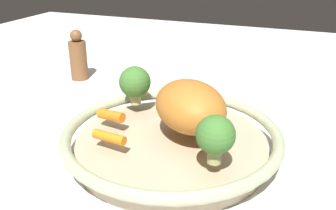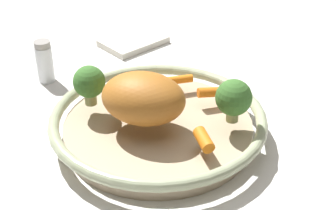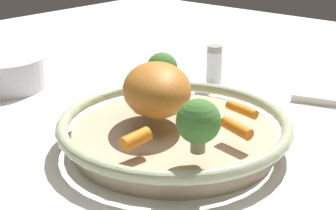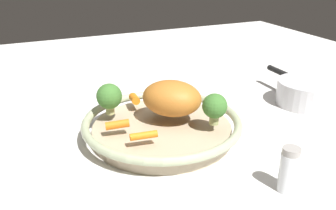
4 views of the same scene
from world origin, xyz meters
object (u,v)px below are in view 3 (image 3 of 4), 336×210
object	(u,v)px
baby_carrot_near_rim	(242,110)
dish_towel	(331,95)
baby_carrot_left	(237,128)
baby_carrot_right	(136,139)
broccoli_floret_large	(198,122)
saucepan	(5,73)
roast_chicken_piece	(157,89)
salt_shaker	(214,66)
serving_bowl	(174,130)
broccoli_floret_mid	(162,69)

from	to	relation	value
baby_carrot_near_rim	dish_towel	distance (m)	0.28
baby_carrot_left	dish_towel	world-z (taller)	baby_carrot_left
baby_carrot_right	broccoli_floret_large	size ratio (longest dim) A/B	0.58
broccoli_floret_large	saucepan	size ratio (longest dim) A/B	0.28
roast_chicken_piece	dish_towel	xyz separation A→B (m)	(0.12, 0.36, -0.08)
dish_towel	salt_shaker	bearing A→B (deg)	-158.54
saucepan	serving_bowl	bearing A→B (deg)	2.75
baby_carrot_left	broccoli_floret_mid	bearing A→B (deg)	161.84
baby_carrot_near_rim	dish_towel	bearing A→B (deg)	84.90
serving_bowl	salt_shaker	bearing A→B (deg)	114.23
baby_carrot_left	dish_towel	xyz separation A→B (m)	(-0.01, 0.34, -0.05)
broccoli_floret_large	broccoli_floret_mid	size ratio (longest dim) A/B	1.04
baby_carrot_near_rim	serving_bowl	bearing A→B (deg)	-133.35
serving_bowl	broccoli_floret_large	xyz separation A→B (m)	(0.10, -0.07, 0.06)
baby_carrot_right	dish_towel	size ratio (longest dim) A/B	0.30
broccoli_floret_large	broccoli_floret_mid	xyz separation A→B (m)	(-0.18, 0.14, -0.00)
roast_chicken_piece	dish_towel	size ratio (longest dim) A/B	0.97
baby_carrot_right	baby_carrot_near_rim	xyz separation A→B (m)	(0.04, 0.18, -0.00)
roast_chicken_piece	broccoli_floret_large	bearing A→B (deg)	-25.83
serving_bowl	saucepan	xyz separation A→B (m)	(-0.43, -0.02, 0.01)
roast_chicken_piece	baby_carrot_near_rim	xyz separation A→B (m)	(0.10, 0.08, -0.03)
broccoli_floret_mid	dish_towel	world-z (taller)	broccoli_floret_mid
roast_chicken_piece	dish_towel	distance (m)	0.39
baby_carrot_near_rim	saucepan	size ratio (longest dim) A/B	0.22
salt_shaker	saucepan	world-z (taller)	salt_shaker
baby_carrot_right	baby_carrot_left	distance (m)	0.14
broccoli_floret_large	dish_towel	bearing A→B (deg)	90.19
baby_carrot_right	broccoli_floret_mid	bearing A→B (deg)	122.42
salt_shaker	broccoli_floret_large	bearing A→B (deg)	-57.16
saucepan	broccoli_floret_large	bearing A→B (deg)	-5.11
baby_carrot_right	baby_carrot_left	xyz separation A→B (m)	(0.08, 0.12, -0.00)
roast_chicken_piece	saucepan	distance (m)	0.41
baby_carrot_near_rim	salt_shaker	world-z (taller)	salt_shaker
broccoli_floret_mid	salt_shaker	size ratio (longest dim) A/B	0.80
baby_carrot_left	serving_bowl	bearing A→B (deg)	-174.78
serving_bowl	dish_towel	size ratio (longest dim) A/B	2.59
serving_bowl	baby_carrot_near_rim	xyz separation A→B (m)	(0.07, 0.07, 0.03)
broccoli_floret_mid	salt_shaker	bearing A→B (deg)	99.46
saucepan	dish_towel	distance (m)	0.64
baby_carrot_near_rim	baby_carrot_left	xyz separation A→B (m)	(0.03, -0.06, 0.00)
serving_bowl	roast_chicken_piece	world-z (taller)	roast_chicken_piece
roast_chicken_piece	broccoli_floret_large	xyz separation A→B (m)	(0.12, -0.06, 0.00)
baby_carrot_right	serving_bowl	bearing A→B (deg)	103.41
salt_shaker	dish_towel	bearing A→B (deg)	21.46
saucepan	baby_carrot_left	bearing A→B (deg)	3.23
baby_carrot_right	saucepan	world-z (taller)	baby_carrot_right
dish_towel	baby_carrot_right	bearing A→B (deg)	-98.58
baby_carrot_near_rim	baby_carrot_left	bearing A→B (deg)	-62.73
broccoli_floret_mid	saucepan	bearing A→B (deg)	-164.82
broccoli_floret_large	broccoli_floret_mid	world-z (taller)	broccoli_floret_large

